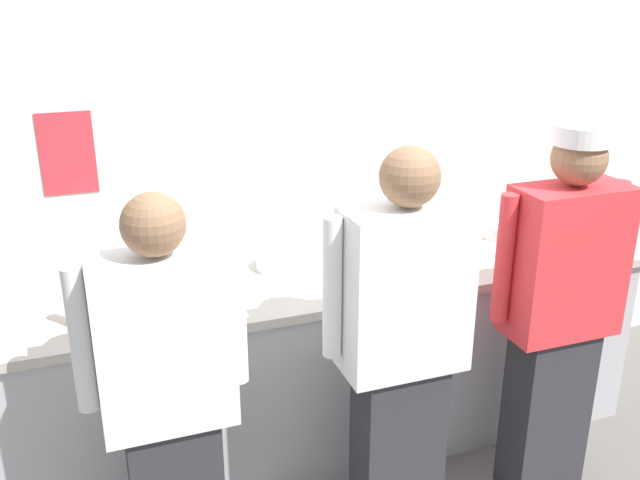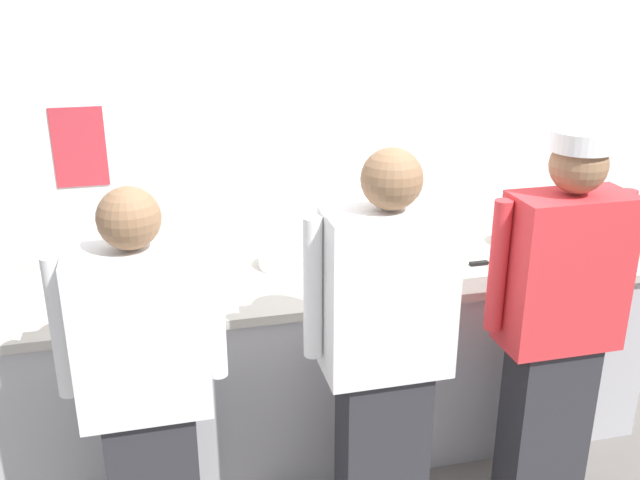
% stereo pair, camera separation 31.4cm
% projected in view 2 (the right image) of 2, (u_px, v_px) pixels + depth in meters
% --- Properties ---
extents(wall_back, '(4.74, 0.11, 2.68)m').
position_uv_depth(wall_back, '(310.00, 156.00, 3.53)').
color(wall_back, white).
rests_on(wall_back, ground).
extents(prep_counter, '(3.02, 0.72, 0.91)m').
position_uv_depth(prep_counter, '(334.00, 359.00, 3.40)').
color(prep_counter, '#B2B2B7').
rests_on(prep_counter, ground).
extents(chef_near_left, '(0.58, 0.24, 1.57)m').
position_uv_depth(chef_near_left, '(146.00, 391.00, 2.47)').
color(chef_near_left, '#2D2D33').
rests_on(chef_near_left, ground).
extents(chef_center, '(0.60, 0.24, 1.65)m').
position_uv_depth(chef_center, '(385.00, 352.00, 2.64)').
color(chef_center, '#2D2D33').
rests_on(chef_center, ground).
extents(chef_far_right, '(0.60, 0.24, 1.66)m').
position_uv_depth(chef_far_right, '(558.00, 321.00, 2.83)').
color(chef_far_right, '#2D2D33').
rests_on(chef_far_right, ground).
extents(plate_stack_front, '(0.21, 0.21, 0.07)m').
position_uv_depth(plate_stack_front, '(516.00, 237.00, 3.57)').
color(plate_stack_front, white).
rests_on(plate_stack_front, prep_counter).
extents(plate_stack_rear, '(0.24, 0.24, 0.06)m').
position_uv_depth(plate_stack_rear, '(284.00, 260.00, 3.30)').
color(plate_stack_rear, white).
rests_on(plate_stack_rear, prep_counter).
extents(mixing_bowl_steel, '(0.34, 0.34, 0.13)m').
position_uv_depth(mixing_bowl_steel, '(187.00, 269.00, 3.11)').
color(mixing_bowl_steel, '#B7BABF').
rests_on(mixing_bowl_steel, prep_counter).
extents(sheet_tray, '(0.46, 0.35, 0.02)m').
position_uv_depth(sheet_tray, '(410.00, 264.00, 3.31)').
color(sheet_tray, '#B7BABF').
rests_on(sheet_tray, prep_counter).
extents(squeeze_bottle_primary, '(0.06, 0.06, 0.20)m').
position_uv_depth(squeeze_bottle_primary, '(564.00, 252.00, 3.22)').
color(squeeze_bottle_primary, orange).
rests_on(squeeze_bottle_primary, prep_counter).
extents(squeeze_bottle_secondary, '(0.05, 0.05, 0.20)m').
position_uv_depth(squeeze_bottle_secondary, '(69.00, 292.00, 2.83)').
color(squeeze_bottle_secondary, orange).
rests_on(squeeze_bottle_secondary, prep_counter).
extents(ramekin_red_sauce, '(0.09, 0.09, 0.04)m').
position_uv_depth(ramekin_red_sauce, '(561.00, 235.00, 3.64)').
color(ramekin_red_sauce, white).
rests_on(ramekin_red_sauce, prep_counter).
extents(ramekin_orange_sauce, '(0.08, 0.08, 0.04)m').
position_uv_depth(ramekin_orange_sauce, '(141.00, 301.00, 2.91)').
color(ramekin_orange_sauce, white).
rests_on(ramekin_orange_sauce, prep_counter).
extents(deli_cup, '(0.09, 0.09, 0.09)m').
position_uv_depth(deli_cup, '(535.00, 249.00, 3.39)').
color(deli_cup, white).
rests_on(deli_cup, prep_counter).
extents(chefs_knife, '(0.28, 0.03, 0.02)m').
position_uv_depth(chefs_knife, '(492.00, 262.00, 3.34)').
color(chefs_knife, '#B7BABF').
rests_on(chefs_knife, prep_counter).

